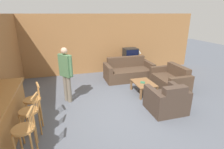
{
  "coord_description": "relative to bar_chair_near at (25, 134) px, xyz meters",
  "views": [
    {
      "loc": [
        -1.54,
        -3.99,
        2.61
      ],
      "look_at": [
        -0.16,
        0.82,
        0.85
      ],
      "focal_mm": 28.0,
      "sensor_mm": 36.0,
      "label": 1
    }
  ],
  "objects": [
    {
      "name": "ground_plane",
      "position": [
        2.32,
        1.09,
        -0.6
      ],
      "size": [
        24.0,
        24.0,
        0.0
      ],
      "primitive_type": "plane",
      "color": "#565B66"
    },
    {
      "name": "wall_back",
      "position": [
        2.32,
        4.77,
        0.7
      ],
      "size": [
        9.4,
        0.08,
        2.6
      ],
      "color": "#9E6B3D",
      "rests_on": "ground_plane"
    },
    {
      "name": "wall_left",
      "position": [
        -0.9,
        2.43,
        0.7
      ],
      "size": [
        0.08,
        8.68,
        2.6
      ],
      "color": "#9E6B3D",
      "rests_on": "ground_plane"
    },
    {
      "name": "bar_counter",
      "position": [
        -0.56,
        0.59,
        -0.09
      ],
      "size": [
        0.55,
        2.7,
        1.0
      ],
      "color": "#A87038",
      "rests_on": "ground_plane"
    },
    {
      "name": "bar_chair_near",
      "position": [
        0.0,
        0.0,
        0.0
      ],
      "size": [
        0.43,
        0.43,
        1.06
      ],
      "color": "#B77F42",
      "rests_on": "ground_plane"
    },
    {
      "name": "bar_chair_mid",
      "position": [
        -0.0,
        0.61,
        0.0
      ],
      "size": [
        0.47,
        0.47,
        1.06
      ],
      "color": "#B77F42",
      "rests_on": "ground_plane"
    },
    {
      "name": "bar_chair_far",
      "position": [
        -0.0,
        1.15,
        0.0
      ],
      "size": [
        0.47,
        0.47,
        1.06
      ],
      "color": "#B77F42",
      "rests_on": "ground_plane"
    },
    {
      "name": "couch_far",
      "position": [
        3.32,
        3.53,
        -0.28
      ],
      "size": [
        1.94,
        0.95,
        0.89
      ],
      "color": "#4C3828",
      "rests_on": "ground_plane"
    },
    {
      "name": "armchair_near",
      "position": [
        3.43,
        0.84,
        -0.28
      ],
      "size": [
        0.96,
        0.9,
        0.86
      ],
      "color": "#423328",
      "rests_on": "ground_plane"
    },
    {
      "name": "loveseat_right",
      "position": [
        4.44,
        2.18,
        -0.29
      ],
      "size": [
        0.88,
        1.43,
        0.85
      ],
      "color": "#4C3828",
      "rests_on": "ground_plane"
    },
    {
      "name": "coffee_table",
      "position": [
        3.32,
        2.07,
        -0.26
      ],
      "size": [
        0.64,
        0.89,
        0.4
      ],
      "color": "brown",
      "rests_on": "ground_plane"
    },
    {
      "name": "tv_unit",
      "position": [
        3.76,
        4.41,
        -0.3
      ],
      "size": [
        1.06,
        0.56,
        0.6
      ],
      "color": "#513823",
      "rests_on": "ground_plane"
    },
    {
      "name": "tv",
      "position": [
        3.76,
        4.41,
        0.26
      ],
      "size": [
        0.63,
        0.49,
        0.51
      ],
      "color": "black",
      "rests_on": "tv_unit"
    },
    {
      "name": "book_on_table",
      "position": [
        3.27,
        2.05,
        -0.18
      ],
      "size": [
        0.19,
        0.18,
        0.03
      ],
      "color": "#33704C",
      "rests_on": "coffee_table"
    },
    {
      "name": "table_lamp",
      "position": [
        4.13,
        4.41,
        0.35
      ],
      "size": [
        0.29,
        0.29,
        0.47
      ],
      "color": "brown",
      "rests_on": "tv_unit"
    },
    {
      "name": "person_by_window",
      "position": [
        0.82,
        2.21,
        0.37
      ],
      "size": [
        0.39,
        0.44,
        1.7
      ],
      "color": "#756B5B",
      "rests_on": "ground_plane"
    }
  ]
}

